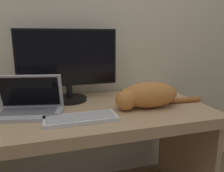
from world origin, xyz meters
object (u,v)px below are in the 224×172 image
Objects in this scene: external_keyboard at (81,118)px; monitor at (68,64)px; cat at (147,95)px; laptop at (29,107)px.

monitor is at bearing 92.95° from external_keyboard.
monitor is at bearing 150.45° from cat.
cat reaches higher than external_keyboard.
monitor is 1.71× the size of external_keyboard.
external_keyboard is 0.64× the size of cat.
cat is (0.66, -0.07, 0.03)m from laptop.
laptop is 0.66m from cat.
external_keyboard is at bearing -21.59° from laptop.
laptop is at bearing 177.04° from cat.
monitor reaches higher than external_keyboard.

